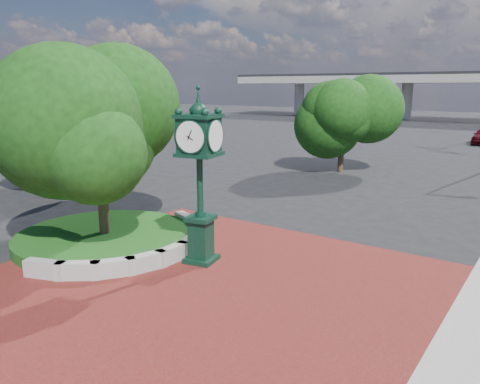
% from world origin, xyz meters
% --- Properties ---
extents(ground, '(200.00, 200.00, 0.00)m').
position_xyz_m(ground, '(0.00, 0.00, 0.00)').
color(ground, black).
rests_on(ground, ground).
extents(plaza, '(12.00, 12.00, 0.04)m').
position_xyz_m(plaza, '(0.00, -1.00, 0.02)').
color(plaza, maroon).
rests_on(plaza, ground).
extents(planter_wall, '(2.96, 6.77, 0.54)m').
position_xyz_m(planter_wall, '(-2.71, -0.00, 0.27)').
color(planter_wall, '#9E9B93').
rests_on(planter_wall, ground).
extents(grass_bed, '(6.10, 6.10, 0.40)m').
position_xyz_m(grass_bed, '(-5.00, 0.00, 0.20)').
color(grass_bed, '#1C4A15').
rests_on(grass_bed, ground).
extents(tree_planter, '(5.20, 5.20, 6.33)m').
position_xyz_m(tree_planter, '(-5.00, 0.00, 3.72)').
color(tree_planter, '#38281C').
rests_on(tree_planter, ground).
extents(tree_northwest, '(5.60, 5.60, 6.93)m').
position_xyz_m(tree_northwest, '(-13.00, 5.00, 4.12)').
color(tree_northwest, '#38281C').
rests_on(tree_northwest, ground).
extents(tree_street, '(4.40, 4.40, 5.45)m').
position_xyz_m(tree_street, '(-4.00, 18.00, 3.24)').
color(tree_street, '#38281C').
rests_on(tree_street, ground).
extents(post_clock, '(1.28, 1.28, 5.33)m').
position_xyz_m(post_clock, '(-1.08, 0.55, 2.93)').
color(post_clock, black).
rests_on(post_clock, ground).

